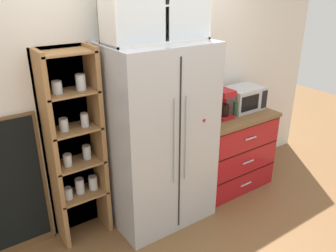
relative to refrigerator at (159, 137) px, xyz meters
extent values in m
plane|color=brown|center=(0.00, -0.03, -0.89)|extent=(10.75, 10.75, 0.00)
cube|color=silver|center=(0.00, 0.37, 0.39)|extent=(5.04, 0.10, 2.55)
cube|color=#B7BABF|center=(0.00, 0.00, 0.00)|extent=(0.96, 0.64, 1.77)
cube|color=black|center=(0.00, -0.32, 0.00)|extent=(0.01, 0.01, 1.63)
cylinder|color=#B7BABF|center=(-0.06, -0.34, 0.09)|extent=(0.02, 0.02, 0.80)
cylinder|color=#B7BABF|center=(0.06, -0.34, 0.09)|extent=(0.02, 0.02, 0.80)
cube|color=#A8161C|center=(0.27, -0.32, 0.21)|extent=(0.02, 0.01, 0.02)
cube|color=brown|center=(-0.75, 0.34, 0.00)|extent=(0.50, 0.04, 1.78)
cube|color=#9E7042|center=(-0.96, 0.18, 0.00)|extent=(0.04, 0.27, 1.78)
cube|color=#9E7042|center=(-0.54, 0.18, 0.00)|extent=(0.04, 0.27, 1.78)
cube|color=#9E7042|center=(-0.75, 0.18, -0.45)|extent=(0.44, 0.27, 0.02)
cylinder|color=silver|center=(-0.87, 0.17, -0.39)|extent=(0.08, 0.08, 0.10)
cylinder|color=beige|center=(-0.87, 0.17, -0.41)|extent=(0.07, 0.07, 0.06)
cylinder|color=#B2B2B7|center=(-0.87, 0.17, -0.34)|extent=(0.08, 0.08, 0.01)
cylinder|color=silver|center=(-0.75, 0.19, -0.37)|extent=(0.08, 0.08, 0.13)
cylinder|color=#B77A38|center=(-0.75, 0.19, -0.39)|extent=(0.07, 0.07, 0.09)
cylinder|color=#B2B2B7|center=(-0.75, 0.19, -0.30)|extent=(0.08, 0.08, 0.01)
cylinder|color=silver|center=(-0.63, 0.18, -0.38)|extent=(0.08, 0.08, 0.12)
cylinder|color=#382316|center=(-0.63, 0.18, -0.40)|extent=(0.07, 0.07, 0.08)
cylinder|color=#B2B2B7|center=(-0.63, 0.18, -0.31)|extent=(0.08, 0.08, 0.01)
cube|color=#9E7042|center=(-0.75, 0.18, -0.12)|extent=(0.44, 0.27, 0.02)
cylinder|color=silver|center=(-0.84, 0.17, -0.07)|extent=(0.08, 0.08, 0.10)
cylinder|color=brown|center=(-0.84, 0.17, -0.08)|extent=(0.06, 0.06, 0.06)
cylinder|color=#B2B2B7|center=(-0.84, 0.17, -0.01)|extent=(0.07, 0.07, 0.01)
cylinder|color=silver|center=(-0.65, 0.20, -0.06)|extent=(0.08, 0.08, 0.11)
cylinder|color=#CCB78C|center=(-0.65, 0.20, -0.08)|extent=(0.06, 0.06, 0.08)
cylinder|color=#B2B2B7|center=(-0.65, 0.20, 0.01)|extent=(0.07, 0.07, 0.01)
cube|color=#9E7042|center=(-0.75, 0.18, 0.20)|extent=(0.44, 0.27, 0.02)
cylinder|color=silver|center=(-0.83, 0.18, 0.26)|extent=(0.08, 0.08, 0.10)
cylinder|color=#E0C67F|center=(-0.83, 0.18, 0.24)|extent=(0.07, 0.07, 0.07)
cylinder|color=#B2B2B7|center=(-0.83, 0.18, 0.31)|extent=(0.07, 0.07, 0.01)
cylinder|color=silver|center=(-0.65, 0.17, 0.26)|extent=(0.07, 0.07, 0.11)
cylinder|color=white|center=(-0.65, 0.17, 0.25)|extent=(0.06, 0.06, 0.07)
cylinder|color=#B2B2B7|center=(-0.65, 0.17, 0.32)|extent=(0.06, 0.06, 0.01)
cube|color=#9E7042|center=(-0.75, 0.18, 0.53)|extent=(0.44, 0.27, 0.02)
cylinder|color=silver|center=(-0.84, 0.18, 0.58)|extent=(0.08, 0.08, 0.09)
cylinder|color=#2D2D2D|center=(-0.84, 0.18, 0.57)|extent=(0.07, 0.07, 0.06)
cylinder|color=#B2B2B7|center=(-0.84, 0.18, 0.63)|extent=(0.08, 0.08, 0.01)
cylinder|color=silver|center=(-0.65, 0.17, 0.60)|extent=(0.08, 0.08, 0.12)
cylinder|color=white|center=(-0.65, 0.17, 0.58)|extent=(0.07, 0.07, 0.08)
cylinder|color=#B2B2B7|center=(-0.65, 0.17, 0.66)|extent=(0.08, 0.08, 0.01)
cube|color=#9E7042|center=(-0.75, 0.18, 0.85)|extent=(0.44, 0.27, 0.02)
cube|color=#A8161C|center=(0.99, 0.03, -0.46)|extent=(0.93, 0.57, 0.85)
cube|color=brown|center=(0.99, 0.03, -0.01)|extent=(0.96, 0.60, 0.04)
cube|color=black|center=(0.99, -0.26, -0.61)|extent=(0.91, 0.00, 0.01)
cube|color=silver|center=(0.99, -0.27, -0.74)|extent=(0.16, 0.01, 0.01)
cube|color=black|center=(0.99, -0.26, -0.33)|extent=(0.91, 0.00, 0.01)
cube|color=silver|center=(0.99, -0.27, -0.46)|extent=(0.16, 0.01, 0.01)
cube|color=black|center=(0.99, -0.26, -0.04)|extent=(0.91, 0.00, 0.01)
cube|color=silver|center=(0.99, -0.27, -0.17)|extent=(0.16, 0.01, 0.01)
cube|color=#B7BABF|center=(1.20, 0.08, 0.14)|extent=(0.44, 0.32, 0.26)
cube|color=black|center=(1.14, -0.08, 0.14)|extent=(0.26, 0.01, 0.17)
cube|color=black|center=(1.37, -0.08, 0.14)|extent=(0.08, 0.01, 0.20)
cube|color=#A8161C|center=(0.83, 0.01, 0.02)|extent=(0.17, 0.20, 0.03)
cube|color=#A8161C|center=(0.83, 0.08, 0.16)|extent=(0.17, 0.06, 0.30)
cube|color=#A8161C|center=(0.83, 0.01, 0.29)|extent=(0.17, 0.20, 0.06)
cylinder|color=black|center=(0.83, 0.00, 0.10)|extent=(0.11, 0.11, 0.12)
cylinder|color=red|center=(0.67, 0.09, 0.06)|extent=(0.08, 0.08, 0.09)
torus|color=red|center=(0.72, 0.09, 0.06)|extent=(0.05, 0.01, 0.05)
cylinder|color=#285B33|center=(0.99, -0.02, 0.09)|extent=(0.07, 0.07, 0.16)
cone|color=#285B33|center=(0.99, -0.02, 0.18)|extent=(0.07, 0.07, 0.04)
cylinder|color=#285B33|center=(0.99, -0.02, 0.21)|extent=(0.03, 0.03, 0.07)
cylinder|color=black|center=(0.99, -0.02, 0.25)|extent=(0.03, 0.03, 0.01)
cube|color=silver|center=(0.00, 0.17, 1.18)|extent=(0.92, 0.02, 0.59)
cube|color=silver|center=(0.00, 0.02, 0.90)|extent=(0.92, 0.32, 0.02)
cube|color=silver|center=(-0.45, 0.02, 1.18)|extent=(0.02, 0.32, 0.59)
cube|color=silver|center=(0.45, 0.02, 1.18)|extent=(0.02, 0.32, 0.59)
cube|color=silver|center=(0.00, 0.02, 1.18)|extent=(0.89, 0.30, 0.02)
cube|color=silver|center=(-0.23, -0.13, 1.18)|extent=(0.42, 0.01, 0.55)
cube|color=silver|center=(0.23, -0.13, 1.18)|extent=(0.42, 0.01, 0.55)
cylinder|color=silver|center=(-0.32, 0.02, 0.91)|extent=(0.05, 0.05, 0.00)
cylinder|color=silver|center=(-0.32, 0.02, 0.94)|extent=(0.01, 0.01, 0.07)
cone|color=silver|center=(-0.32, 0.02, 1.00)|extent=(0.06, 0.06, 0.05)
cylinder|color=silver|center=(0.32, 0.02, 0.91)|extent=(0.05, 0.05, 0.00)
cylinder|color=silver|center=(0.32, 0.02, 0.94)|extent=(0.01, 0.01, 0.07)
cone|color=silver|center=(0.32, 0.02, 1.00)|extent=(0.06, 0.06, 0.05)
cylinder|color=white|center=(-0.28, 0.02, 1.22)|extent=(0.06, 0.06, 0.07)
cube|color=brown|center=(-1.32, 0.30, -0.25)|extent=(0.60, 0.04, 1.27)
cube|color=black|center=(-1.32, 0.28, -0.22)|extent=(0.54, 0.01, 1.17)
camera|label=1|loc=(-1.61, -2.46, 1.35)|focal=36.48mm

